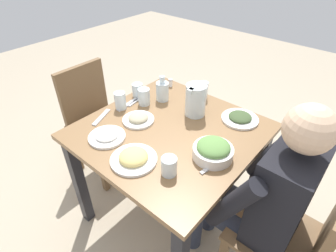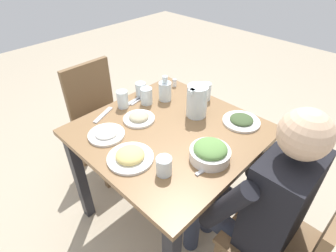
{
  "view_description": "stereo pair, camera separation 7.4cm",
  "coord_description": "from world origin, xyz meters",
  "px_view_note": "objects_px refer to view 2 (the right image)",
  "views": [
    {
      "loc": [
        -0.9,
        -0.76,
        1.64
      ],
      "look_at": [
        0.02,
        0.03,
        0.74
      ],
      "focal_mm": 28.76,
      "sensor_mm": 36.0,
      "label": 1
    },
    {
      "loc": [
        -0.85,
        -0.81,
        1.64
      ],
      "look_at": [
        0.02,
        0.03,
        0.74
      ],
      "focal_mm": 28.76,
      "sensor_mm": 36.0,
      "label": 2
    }
  ],
  "objects_px": {
    "plate_dolmas": "(241,120)",
    "water_pitcher": "(197,101)",
    "diner_near": "(257,199)",
    "salt_shaker": "(174,83)",
    "plate_beans": "(139,118)",
    "water_glass_near_left": "(164,166)",
    "oil_carafe": "(165,92)",
    "salad_bowl": "(210,152)",
    "water_glass_by_pitcher": "(123,99)",
    "plate_fries": "(130,156)",
    "water_glass_near_right": "(141,89)",
    "chair_far": "(99,113)",
    "water_glass_center": "(206,92)",
    "chair_near": "(291,245)",
    "water_glass_far_right": "(146,96)",
    "dining_table": "(170,146)",
    "plate_yoghurt": "(106,134)"
  },
  "relations": [
    {
      "from": "plate_dolmas",
      "to": "water_pitcher",
      "type": "bearing_deg",
      "value": 116.86
    },
    {
      "from": "diner_near",
      "to": "salt_shaker",
      "type": "relative_size",
      "value": 21.4
    },
    {
      "from": "plate_beans",
      "to": "water_glass_near_left",
      "type": "distance_m",
      "value": 0.44
    },
    {
      "from": "oil_carafe",
      "to": "salad_bowl",
      "type": "bearing_deg",
      "value": -114.13
    },
    {
      "from": "diner_near",
      "to": "salad_bowl",
      "type": "bearing_deg",
      "value": 98.66
    },
    {
      "from": "diner_near",
      "to": "water_glass_near_left",
      "type": "bearing_deg",
      "value": 126.72
    },
    {
      "from": "plate_beans",
      "to": "water_glass_by_pitcher",
      "type": "relative_size",
      "value": 1.69
    },
    {
      "from": "plate_fries",
      "to": "water_glass_near_right",
      "type": "xyz_separation_m",
      "value": [
        0.44,
        0.42,
        0.03
      ]
    },
    {
      "from": "plate_fries",
      "to": "oil_carafe",
      "type": "relative_size",
      "value": 1.37
    },
    {
      "from": "chair_far",
      "to": "water_glass_near_right",
      "type": "height_order",
      "value": "chair_far"
    },
    {
      "from": "plate_beans",
      "to": "water_glass_center",
      "type": "height_order",
      "value": "water_glass_center"
    },
    {
      "from": "chair_near",
      "to": "water_glass_far_right",
      "type": "xyz_separation_m",
      "value": [
        0.09,
        1.05,
        0.31
      ]
    },
    {
      "from": "water_glass_near_right",
      "to": "water_glass_by_pitcher",
      "type": "bearing_deg",
      "value": -170.66
    },
    {
      "from": "salad_bowl",
      "to": "plate_beans",
      "type": "bearing_deg",
      "value": 92.94
    },
    {
      "from": "dining_table",
      "to": "water_glass_near_right",
      "type": "xyz_separation_m",
      "value": [
        0.14,
        0.39,
        0.17
      ]
    },
    {
      "from": "plate_dolmas",
      "to": "oil_carafe",
      "type": "height_order",
      "value": "oil_carafe"
    },
    {
      "from": "diner_near",
      "to": "plate_dolmas",
      "type": "height_order",
      "value": "diner_near"
    },
    {
      "from": "salt_shaker",
      "to": "plate_yoghurt",
      "type": "bearing_deg",
      "value": -169.85
    },
    {
      "from": "chair_near",
      "to": "oil_carafe",
      "type": "height_order",
      "value": "oil_carafe"
    },
    {
      "from": "diner_near",
      "to": "plate_fries",
      "type": "height_order",
      "value": "diner_near"
    },
    {
      "from": "dining_table",
      "to": "diner_near",
      "type": "xyz_separation_m",
      "value": [
        0.01,
        -0.56,
        0.01
      ]
    },
    {
      "from": "plate_dolmas",
      "to": "water_glass_far_right",
      "type": "bearing_deg",
      "value": 113.54
    },
    {
      "from": "plate_dolmas",
      "to": "plate_fries",
      "type": "distance_m",
      "value": 0.67
    },
    {
      "from": "dining_table",
      "to": "oil_carafe",
      "type": "relative_size",
      "value": 5.54
    },
    {
      "from": "water_glass_near_left",
      "to": "chair_far",
      "type": "bearing_deg",
      "value": 74.82
    },
    {
      "from": "chair_near",
      "to": "diner_near",
      "type": "distance_m",
      "value": 0.25
    },
    {
      "from": "water_glass_far_right",
      "to": "water_glass_near_left",
      "type": "bearing_deg",
      "value": -124.72
    },
    {
      "from": "plate_beans",
      "to": "salt_shaker",
      "type": "xyz_separation_m",
      "value": [
        0.44,
        0.13,
        0.01
      ]
    },
    {
      "from": "chair_far",
      "to": "plate_dolmas",
      "type": "bearing_deg",
      "value": -72.36
    },
    {
      "from": "water_pitcher",
      "to": "salad_bowl",
      "type": "xyz_separation_m",
      "value": [
        -0.25,
        -0.28,
        -0.05
      ]
    },
    {
      "from": "chair_far",
      "to": "salad_bowl",
      "type": "bearing_deg",
      "value": -92.36
    },
    {
      "from": "plate_yoghurt",
      "to": "salt_shaker",
      "type": "bearing_deg",
      "value": 10.15
    },
    {
      "from": "water_glass_near_left",
      "to": "water_glass_center",
      "type": "bearing_deg",
      "value": 22.51
    },
    {
      "from": "dining_table",
      "to": "diner_near",
      "type": "relative_size",
      "value": 0.79
    },
    {
      "from": "water_glass_near_left",
      "to": "salt_shaker",
      "type": "relative_size",
      "value": 1.67
    },
    {
      "from": "diner_near",
      "to": "water_glass_near_right",
      "type": "xyz_separation_m",
      "value": [
        0.13,
        0.95,
        0.16
      ]
    },
    {
      "from": "plate_dolmas",
      "to": "plate_yoghurt",
      "type": "xyz_separation_m",
      "value": [
        -0.61,
        0.45,
        -0.0
      ]
    },
    {
      "from": "water_glass_near_right",
      "to": "chair_near",
      "type": "bearing_deg",
      "value": -96.47
    },
    {
      "from": "plate_dolmas",
      "to": "water_glass_near_left",
      "type": "bearing_deg",
      "value": 176.26
    },
    {
      "from": "chair_near",
      "to": "water_glass_far_right",
      "type": "bearing_deg",
      "value": 85.15
    },
    {
      "from": "water_pitcher",
      "to": "salt_shaker",
      "type": "relative_size",
      "value": 3.52
    },
    {
      "from": "plate_yoghurt",
      "to": "water_pitcher",
      "type": "bearing_deg",
      "value": -23.92
    },
    {
      "from": "oil_carafe",
      "to": "salt_shaker",
      "type": "relative_size",
      "value": 3.05
    },
    {
      "from": "chair_near",
      "to": "plate_yoghurt",
      "type": "distance_m",
      "value": 1.04
    },
    {
      "from": "chair_far",
      "to": "water_glass_center",
      "type": "bearing_deg",
      "value": -61.54
    },
    {
      "from": "chair_far",
      "to": "water_glass_near_left",
      "type": "distance_m",
      "value": 1.05
    },
    {
      "from": "diner_near",
      "to": "water_glass_by_pitcher",
      "type": "xyz_separation_m",
      "value": [
        -0.04,
        0.92,
        0.17
      ]
    },
    {
      "from": "diner_near",
      "to": "water_glass_near_left",
      "type": "xyz_separation_m",
      "value": [
        -0.26,
        0.35,
        0.16
      ]
    },
    {
      "from": "water_glass_by_pitcher",
      "to": "water_glass_near_right",
      "type": "bearing_deg",
      "value": 9.34
    },
    {
      "from": "water_pitcher",
      "to": "plate_fries",
      "type": "xyz_separation_m",
      "value": [
        -0.51,
        -0.02,
        -0.08
      ]
    }
  ]
}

